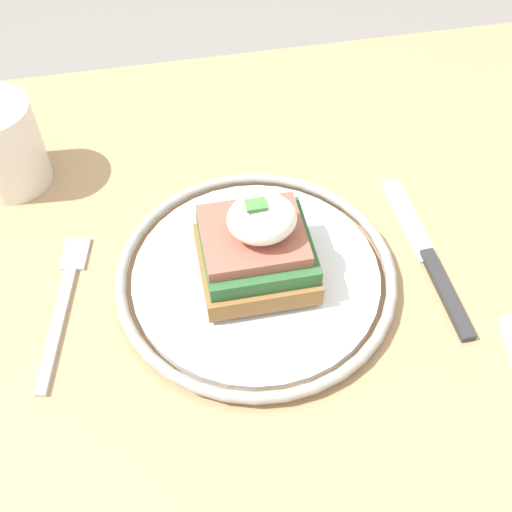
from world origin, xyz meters
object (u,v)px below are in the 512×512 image
(plate, at_px, (256,275))
(sandwich, at_px, (257,246))
(knife, at_px, (432,265))
(fork, at_px, (64,301))
(cup, at_px, (1,144))

(plate, relative_size, sandwich, 2.58)
(sandwich, height_order, knife, sandwich)
(fork, xyz_separation_m, cup, (-0.05, 0.16, 0.04))
(plate, relative_size, knife, 1.29)
(fork, distance_m, knife, 0.32)
(plate, distance_m, sandwich, 0.04)
(fork, height_order, cup, cup)
(sandwich, distance_m, cup, 0.27)
(cup, bearing_deg, sandwich, -38.34)
(fork, relative_size, cup, 1.78)
(plate, xyz_separation_m, sandwich, (0.00, 0.00, 0.04))
(sandwich, xyz_separation_m, fork, (-0.17, 0.01, -0.04))
(cup, bearing_deg, knife, -26.61)
(sandwich, relative_size, knife, 0.50)
(plate, xyz_separation_m, fork, (-0.17, 0.01, -0.01))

